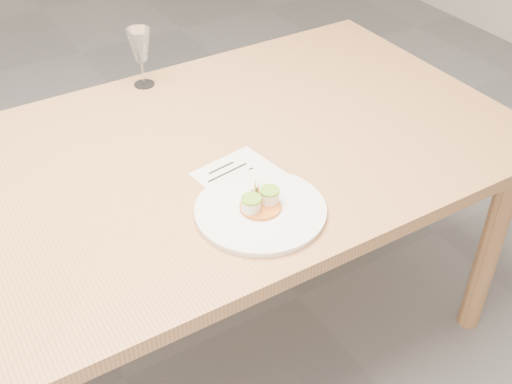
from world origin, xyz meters
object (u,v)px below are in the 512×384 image
dining_table (91,212)px  dinner_plate (261,209)px  recipe_sheet (248,181)px  wine_glass_2 (140,47)px

dining_table → dinner_plate: (0.32, -0.29, 0.08)m
dinner_plate → recipe_sheet: dinner_plate is taller
dining_table → wine_glass_2: 0.58m
dining_table → wine_glass_2: wine_glass_2 is taller
dinner_plate → wine_glass_2: bearing=88.5°
dinner_plate → recipe_sheet: 0.13m
dining_table → recipe_sheet: size_ratio=8.77×
dining_table → recipe_sheet: bearing=-25.6°
dining_table → dinner_plate: bearing=-42.5°
recipe_sheet → wine_glass_2: wine_glass_2 is taller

